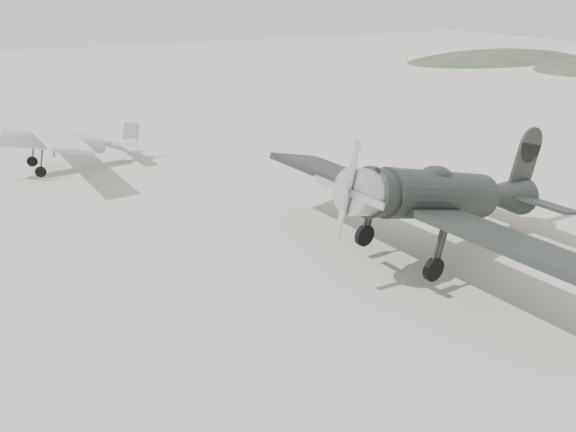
% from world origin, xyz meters
% --- Properties ---
extents(ground, '(160.00, 160.00, 0.00)m').
position_xyz_m(ground, '(0.00, 0.00, 0.00)').
color(ground, gray).
rests_on(ground, ground).
extents(hill_northeast, '(32.00, 16.00, 5.20)m').
position_xyz_m(hill_northeast, '(50.00, 40.00, 0.00)').
color(hill_northeast, '#313B2B').
rests_on(hill_northeast, ground).
extents(lowwing_monoplane, '(9.93, 13.85, 4.45)m').
position_xyz_m(lowwing_monoplane, '(5.48, -0.03, 2.35)').
color(lowwing_monoplane, black).
rests_on(lowwing_monoplane, ground).
extents(highwing_monoplane, '(7.42, 10.44, 2.95)m').
position_xyz_m(highwing_monoplane, '(-4.88, 16.53, 1.85)').
color(highwing_monoplane, '#999C9E').
rests_on(highwing_monoplane, ground).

